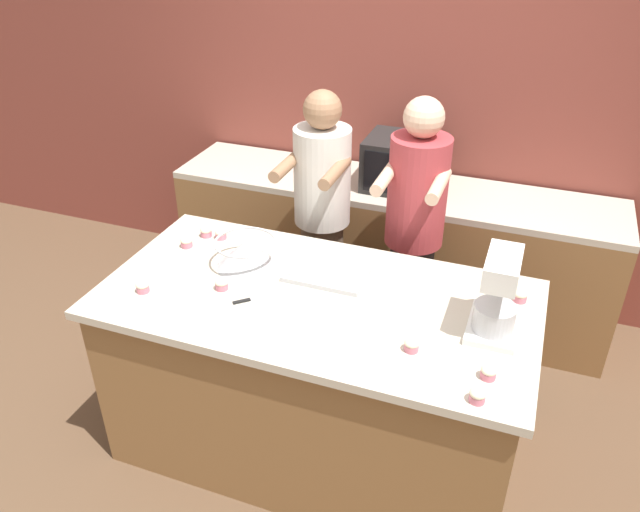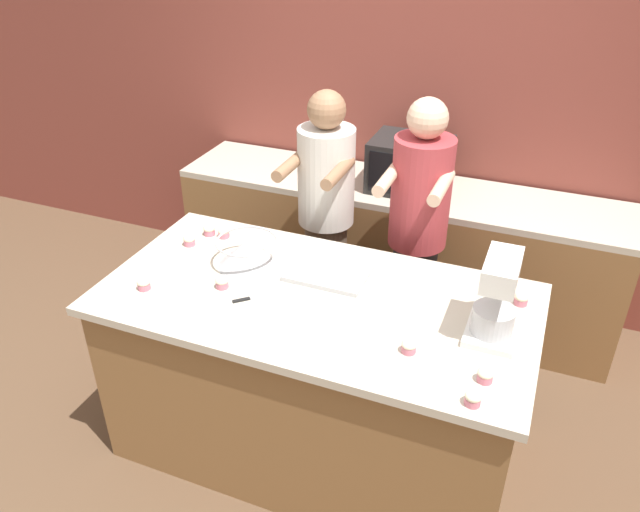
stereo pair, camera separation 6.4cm
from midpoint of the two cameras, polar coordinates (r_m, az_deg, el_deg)
ground_plane at (r=3.41m, az=0.23°, el=-16.69°), size 16.00×16.00×0.00m
back_wall at (r=4.10m, az=9.41°, el=13.93°), size 10.00×0.06×2.70m
island_counter at (r=3.08m, az=0.25°, el=-10.79°), size 1.95×0.99×0.93m
back_counter at (r=4.14m, az=7.20°, el=0.65°), size 2.80×0.60×0.90m
person_left at (r=3.54m, az=1.04°, el=2.98°), size 0.33×0.50×1.62m
person_right at (r=3.41m, az=9.35°, el=1.56°), size 0.33×0.50×1.64m
stand_mixer at (r=2.59m, az=16.53°, el=-3.95°), size 0.20×0.30×0.36m
mixing_bowl at (r=2.99m, az=-6.06°, el=0.39°), size 0.30×0.30×0.14m
baking_tray at (r=2.92m, az=1.35°, el=-1.49°), size 0.37×0.26×0.04m
microwave_oven at (r=3.86m, az=8.70°, el=8.27°), size 0.46×0.38×0.31m
knife at (r=2.79m, az=-5.46°, el=-3.82°), size 0.17×0.16×0.01m
cupcake_0 at (r=2.92m, az=-15.22°, el=-2.47°), size 0.06×0.06×0.06m
cupcake_1 at (r=2.49m, az=8.87°, el=-8.16°), size 0.06×0.06×0.06m
cupcake_2 at (r=3.31m, az=-9.56°, el=2.36°), size 0.06×0.06×0.06m
cupcake_3 at (r=3.27m, az=-8.24°, el=2.15°), size 0.06×0.06×0.06m
cupcake_4 at (r=2.32m, az=14.60°, el=-12.48°), size 0.06×0.06×0.06m
cupcake_5 at (r=2.42m, az=15.62°, el=-10.45°), size 0.06×0.06×0.06m
cupcake_6 at (r=2.86m, az=-8.32°, el=-2.40°), size 0.06×0.06×0.06m
cupcake_7 at (r=2.87m, az=18.54°, el=-3.73°), size 0.06×0.06×0.06m
cupcake_8 at (r=3.23m, az=-11.31°, el=1.43°), size 0.06×0.06×0.06m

